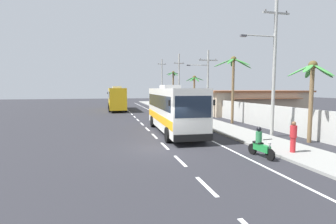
% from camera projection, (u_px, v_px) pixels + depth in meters
% --- Properties ---
extents(ground_plane, '(160.00, 160.00, 0.00)m').
position_uv_depth(ground_plane, '(167.00, 149.00, 15.54)').
color(ground_plane, '#28282D').
extents(sidewalk_kerb, '(3.20, 90.00, 0.14)m').
position_uv_depth(sidewalk_kerb, '(209.00, 123.00, 26.81)').
color(sidewalk_kerb, gray).
rests_on(sidewalk_kerb, ground).
extents(lane_markings, '(3.69, 71.15, 0.01)m').
position_uv_depth(lane_markings, '(155.00, 119.00, 30.38)').
color(lane_markings, white).
rests_on(lane_markings, ground).
extents(boundary_wall, '(0.24, 60.00, 2.15)m').
position_uv_depth(boundary_wall, '(225.00, 109.00, 31.48)').
color(boundary_wall, '#B2B2AD').
rests_on(boundary_wall, ground).
extents(coach_bus_foreground, '(3.21, 11.21, 3.90)m').
position_uv_depth(coach_bus_foreground, '(173.00, 108.00, 21.14)').
color(coach_bus_foreground, silver).
rests_on(coach_bus_foreground, ground).
extents(coach_bus_far_lane, '(2.98, 11.52, 3.95)m').
position_uv_depth(coach_bus_far_lane, '(117.00, 98.00, 42.71)').
color(coach_bus_far_lane, gold).
rests_on(coach_bus_far_lane, ground).
extents(motorcycle_beside_bus, '(0.56, 1.96, 1.65)m').
position_uv_depth(motorcycle_beside_bus, '(168.00, 113.00, 30.85)').
color(motorcycle_beside_bus, black).
rests_on(motorcycle_beside_bus, ground).
extents(motorcycle_trailing, '(0.56, 1.96, 1.60)m').
position_uv_depth(motorcycle_trailing, '(260.00, 145.00, 13.59)').
color(motorcycle_trailing, black).
rests_on(motorcycle_trailing, ground).
extents(pedestrian_near_kerb, '(0.36, 0.36, 1.70)m').
position_uv_depth(pedestrian_near_kerb, '(293.00, 136.00, 14.05)').
color(pedestrian_near_kerb, red).
rests_on(pedestrian_near_kerb, sidewalk_kerb).
extents(pedestrian_midwalk, '(0.36, 0.36, 1.73)m').
position_uv_depth(pedestrian_midwalk, '(201.00, 112.00, 28.58)').
color(pedestrian_midwalk, black).
rests_on(pedestrian_midwalk, sidewalk_kerb).
extents(pedestrian_far_walk, '(0.36, 0.36, 1.61)m').
position_uv_depth(pedestrian_far_walk, '(183.00, 109.00, 32.36)').
color(pedestrian_far_walk, beige).
rests_on(pedestrian_far_walk, sidewalk_kerb).
extents(utility_pole_nearest, '(3.88, 0.24, 10.32)m').
position_uv_depth(utility_pole_nearest, '(273.00, 63.00, 18.92)').
color(utility_pole_nearest, '#9E9E99').
rests_on(utility_pole_nearest, ground).
extents(utility_pole_mid, '(3.98, 0.24, 8.27)m').
position_uv_depth(utility_pole_mid, '(207.00, 81.00, 31.70)').
color(utility_pole_mid, '#9E9E99').
rests_on(utility_pole_mid, ground).
extents(utility_pole_far, '(1.84, 0.24, 9.51)m').
position_uv_depth(utility_pole_far, '(179.00, 81.00, 44.36)').
color(utility_pole_far, '#9E9E99').
rests_on(utility_pole_far, ground).
extents(utility_pole_distant, '(1.85, 0.24, 10.05)m').
position_uv_depth(utility_pole_distant, '(162.00, 81.00, 56.96)').
color(utility_pole_distant, '#9E9E99').
rests_on(utility_pole_distant, ground).
extents(palm_nearest, '(3.01, 2.96, 5.43)m').
position_uv_depth(palm_nearest, '(312.00, 83.00, 16.95)').
color(palm_nearest, brown).
rests_on(palm_nearest, ground).
extents(palm_second, '(3.78, 3.86, 6.88)m').
position_uv_depth(palm_second, '(233.00, 75.00, 26.32)').
color(palm_second, brown).
rests_on(palm_second, ground).
extents(palm_third, '(2.68, 2.88, 5.61)m').
position_uv_depth(palm_third, '(194.00, 86.00, 40.11)').
color(palm_third, brown).
rests_on(palm_third, ground).
extents(palm_fourth, '(2.95, 2.72, 7.26)m').
position_uv_depth(palm_fourth, '(173.00, 83.00, 54.43)').
color(palm_fourth, brown).
rests_on(palm_fourth, ground).
extents(roadside_building, '(14.84, 8.21, 3.33)m').
position_uv_depth(roadside_building, '(251.00, 102.00, 36.88)').
color(roadside_building, tan).
rests_on(roadside_building, ground).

